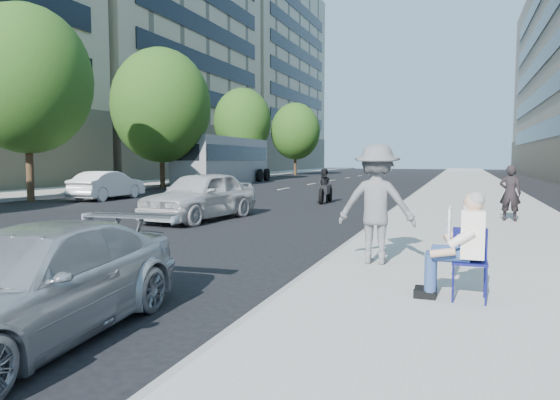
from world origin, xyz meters
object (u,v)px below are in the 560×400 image
at_px(seated_protester, 460,240).
at_px(white_sedan_near, 201,195).
at_px(jogger, 377,204).
at_px(bus, 225,161).
at_px(pedestrian_woman, 510,193).
at_px(motorcycle, 325,188).
at_px(parked_sedan, 31,285).
at_px(white_sedan_mid, 108,185).

xyz_separation_m(seated_protester, white_sedan_near, (-7.34, 6.89, -0.14)).
bearing_deg(jogger, bus, -59.78).
bearing_deg(seated_protester, pedestrian_woman, 81.66).
xyz_separation_m(white_sedan_near, bus, (-8.78, 19.47, 0.91)).
distance_m(pedestrian_woman, bus, 24.96).
distance_m(jogger, motorcycle, 12.54).
bearing_deg(bus, parked_sedan, -70.92).
xyz_separation_m(jogger, white_sedan_mid, (-13.63, 10.30, -0.48)).
relative_size(pedestrian_woman, bus, 0.12).
bearing_deg(bus, white_sedan_near, -69.32).
distance_m(seated_protester, parked_sedan, 4.79).
relative_size(seated_protester, jogger, 0.68).
height_order(parked_sedan, white_sedan_mid, white_sedan_mid).
bearing_deg(white_sedan_near, pedestrian_woman, 17.00).
bearing_deg(motorcycle, white_sedan_mid, -177.27).
relative_size(parked_sedan, motorcycle, 1.93).
distance_m(jogger, white_sedan_near, 7.97).
bearing_deg(pedestrian_woman, parked_sedan, 77.17).
bearing_deg(parked_sedan, white_sedan_mid, 122.07).
bearing_deg(white_sedan_mid, bus, -86.53).
relative_size(white_sedan_mid, bus, 0.31).
distance_m(jogger, white_sedan_mid, 17.09).
height_order(white_sedan_mid, motorcycle, motorcycle).
xyz_separation_m(pedestrian_woman, bus, (-17.37, 17.91, 0.73)).
distance_m(pedestrian_woman, white_sedan_mid, 16.55).
bearing_deg(bus, pedestrian_woman, -49.48).
xyz_separation_m(jogger, bus, (-14.85, 24.63, 0.53)).
height_order(jogger, white_sedan_mid, jogger).
distance_m(seated_protester, motorcycle, 14.60).
bearing_deg(white_sedan_near, motorcycle, 79.56).
relative_size(white_sedan_mid, motorcycle, 1.87).
height_order(jogger, bus, bus).
relative_size(jogger, motorcycle, 0.94).
bearing_deg(motorcycle, jogger, -78.01).
height_order(white_sedan_near, white_sedan_mid, white_sedan_near).
bearing_deg(motorcycle, bus, 123.84).
bearing_deg(pedestrian_woman, bus, -32.91).
height_order(seated_protester, motorcycle, seated_protester).
relative_size(jogger, white_sedan_mid, 0.50).
bearing_deg(pedestrian_woman, jogger, 82.42).
bearing_deg(bus, white_sedan_mid, -88.76).
bearing_deg(parked_sedan, jogger, 52.11).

